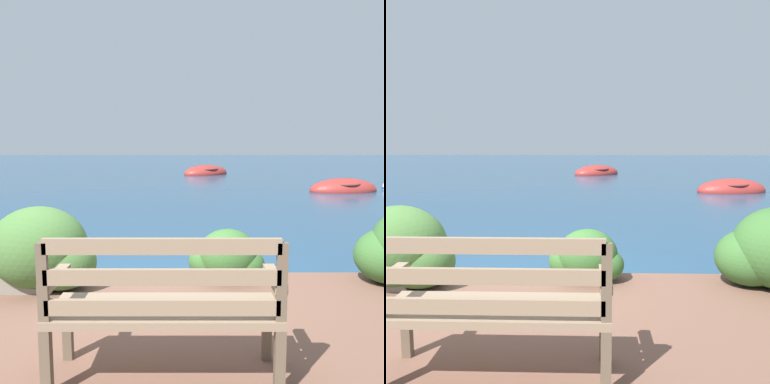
% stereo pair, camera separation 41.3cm
% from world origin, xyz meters
% --- Properties ---
extents(ground_plane, '(80.00, 80.00, 0.00)m').
position_xyz_m(ground_plane, '(0.00, 0.00, 0.00)').
color(ground_plane, navy).
extents(park_bench, '(1.40, 0.48, 0.93)m').
position_xyz_m(park_bench, '(0.36, -2.12, 0.70)').
color(park_bench, brown).
rests_on(park_bench, patio_terrace).
extents(hedge_clump_left, '(1.19, 0.86, 0.81)m').
position_xyz_m(hedge_clump_left, '(-1.00, -0.46, 0.57)').
color(hedge_clump_left, '#426B33').
rests_on(hedge_clump_left, patio_terrace).
extents(hedge_clump_centre, '(0.79, 0.57, 0.54)m').
position_xyz_m(hedge_clump_centre, '(0.89, -0.23, 0.45)').
color(hedge_clump_centre, '#38662D').
rests_on(hedge_clump_centre, patio_terrace).
extents(rowboat_nearest, '(2.38, 1.42, 0.76)m').
position_xyz_m(rowboat_nearest, '(5.38, 9.05, 0.07)').
color(rowboat_nearest, '#9E2D28').
rests_on(rowboat_nearest, ground_plane).
extents(rowboat_mid, '(2.58, 2.22, 0.80)m').
position_xyz_m(rowboat_mid, '(1.18, 15.65, 0.07)').
color(rowboat_mid, '#9E2D28').
rests_on(rowboat_mid, ground_plane).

